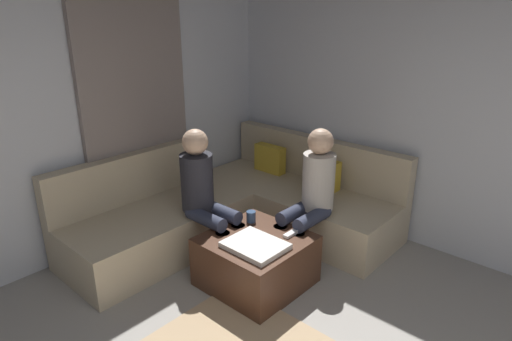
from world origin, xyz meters
name	(u,v)px	position (x,y,z in m)	size (l,w,h in m)	color
curtain_panel	(136,109)	(-2.84, 1.30, 1.25)	(0.06, 1.10, 2.50)	gray
sectional_couch	(239,207)	(-2.08, 1.88, 0.28)	(2.10, 2.55, 0.87)	#C6B593
ottoman	(256,260)	(-1.38, 1.35, 0.21)	(0.76, 0.76, 0.42)	#4C2D1E
folded_blanket	(255,245)	(-1.28, 1.23, 0.44)	(0.44, 0.36, 0.04)	white
coffee_mug	(251,216)	(-1.60, 1.53, 0.47)	(0.08, 0.08, 0.10)	#334C72
game_remote	(291,234)	(-1.20, 1.57, 0.43)	(0.05, 0.15, 0.02)	white
person_on_couch_back	(312,192)	(-1.26, 1.93, 0.66)	(0.30, 0.60, 1.20)	#2D3347
person_on_couch_side	(205,193)	(-1.93, 1.32, 0.66)	(0.60, 0.30, 1.20)	#2D3347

